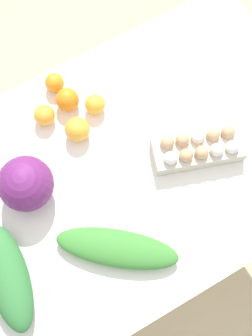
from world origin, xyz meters
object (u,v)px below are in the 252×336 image
at_px(cabbage_purple, 26,184).
at_px(orange_4, 95,104).
at_px(greens_bunch_kale, 9,277).
at_px(orange_0, 67,99).
at_px(orange_3, 54,83).
at_px(egg_carton, 198,148).
at_px(greens_bunch_chard, 117,248).
at_px(orange_1, 44,115).
at_px(orange_2, 77,129).

distance_m(cabbage_purple, orange_4, 0.36).
bearing_deg(orange_4, greens_bunch_kale, -143.09).
distance_m(orange_0, orange_4, 0.10).
xyz_separation_m(orange_0, orange_3, (-0.01, 0.08, -0.01)).
bearing_deg(egg_carton, cabbage_purple, -176.73).
distance_m(greens_bunch_chard, orange_1, 0.51).
height_order(orange_1, orange_2, orange_2).
xyz_separation_m(cabbage_purple, greens_bunch_kale, (-0.18, -0.22, -0.04)).
relative_size(cabbage_purple, orange_4, 2.54).
height_order(egg_carton, greens_bunch_kale, greens_bunch_kale).
relative_size(cabbage_purple, greens_bunch_chard, 0.46).
bearing_deg(orange_3, egg_carton, -56.45).
bearing_deg(orange_1, egg_carton, -42.93).
distance_m(orange_1, orange_2, 0.13).
height_order(egg_carton, orange_0, egg_carton).
relative_size(egg_carton, orange_3, 4.83).
relative_size(greens_bunch_chard, orange_0, 4.82).
bearing_deg(orange_0, orange_4, -39.17).
xyz_separation_m(greens_bunch_kale, orange_3, (0.42, 0.52, -0.02)).
distance_m(orange_2, orange_3, 0.20).
bearing_deg(greens_bunch_kale, orange_1, 51.98).
xyz_separation_m(egg_carton, orange_2, (-0.31, 0.25, -0.00)).
bearing_deg(orange_1, cabbage_purple, -127.82).
height_order(orange_2, orange_3, orange_2).
bearing_deg(orange_0, orange_1, -173.39).
bearing_deg(greens_bunch_chard, egg_carton, 21.14).
height_order(egg_carton, orange_1, egg_carton).
distance_m(orange_0, orange_1, 0.09).
bearing_deg(cabbage_purple, orange_3, 50.52).
height_order(orange_0, orange_1, orange_0).
relative_size(orange_0, orange_4, 1.15).
bearing_deg(greens_bunch_chard, orange_3, 81.28).
bearing_deg(cabbage_purple, egg_carton, -16.06).
xyz_separation_m(cabbage_purple, greens_bunch_chard, (0.15, -0.31, -0.06)).
relative_size(greens_bunch_kale, orange_3, 5.04).
distance_m(greens_bunch_chard, orange_3, 0.61).
height_order(orange_0, orange_4, orange_0).
distance_m(greens_bunch_kale, orange_4, 0.62).
relative_size(egg_carton, orange_4, 4.62).
xyz_separation_m(egg_carton, orange_4, (-0.22, 0.31, -0.01)).
bearing_deg(orange_0, orange_3, 95.67).
xyz_separation_m(cabbage_purple, orange_3, (0.24, 0.29, -0.05)).
bearing_deg(orange_3, greens_bunch_kale, -128.93).
xyz_separation_m(greens_bunch_chard, orange_4, (0.17, 0.46, 0.00)).
xyz_separation_m(cabbage_purple, orange_4, (0.32, 0.15, -0.05)).
relative_size(orange_2, orange_3, 1.26).
relative_size(egg_carton, orange_0, 4.01).
height_order(orange_2, orange_4, orange_2).
distance_m(egg_carton, orange_2, 0.40).
distance_m(greens_bunch_kale, orange_0, 0.61).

